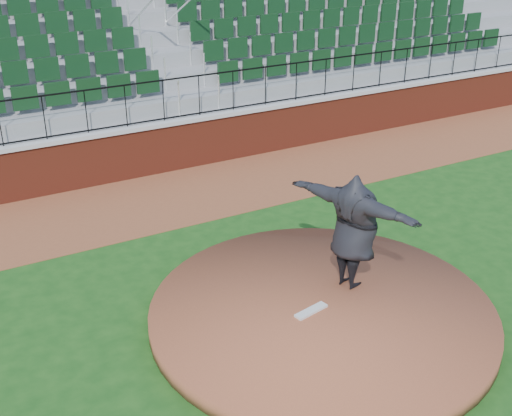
{
  "coord_description": "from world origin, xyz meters",
  "views": [
    {
      "loc": [
        -5.07,
        -7.68,
        6.25
      ],
      "look_at": [
        0.0,
        1.5,
        1.3
      ],
      "focal_mm": 46.22,
      "sensor_mm": 36.0,
      "label": 1
    }
  ],
  "objects": [
    {
      "name": "seating_stands",
      "position": [
        0.0,
        9.72,
        2.3
      ],
      "size": [
        34.0,
        5.1,
        4.6
      ],
      "primitive_type": null,
      "color": "gray",
      "rests_on": "ground"
    },
    {
      "name": "pitchers_mound",
      "position": [
        0.2,
        -0.35,
        0.12
      ],
      "size": [
        5.61,
        5.61,
        0.25
      ],
      "primitive_type": "cylinder",
      "color": "brown",
      "rests_on": "ground"
    },
    {
      "name": "concourse_wall",
      "position": [
        0.0,
        12.52,
        2.75
      ],
      "size": [
        34.0,
        0.5,
        5.5
      ],
      "primitive_type": "cube",
      "color": "maroon",
      "rests_on": "ground"
    },
    {
      "name": "pitcher",
      "position": [
        1.01,
        -0.01,
        1.27
      ],
      "size": [
        1.41,
        2.59,
        2.03
      ],
      "primitive_type": "imported",
      "rotation": [
        0.0,
        0.0,
        1.88
      ],
      "color": "black",
      "rests_on": "pitchers_mound"
    },
    {
      "name": "pitching_rubber",
      "position": [
        -0.04,
        -0.39,
        0.27
      ],
      "size": [
        0.63,
        0.27,
        0.04
      ],
      "primitive_type": "cube",
      "rotation": [
        0.0,
        0.0,
        0.2
      ],
      "color": "silver",
      "rests_on": "pitchers_mound"
    },
    {
      "name": "warning_track",
      "position": [
        0.0,
        5.4,
        0.01
      ],
      "size": [
        34.0,
        3.2,
        0.01
      ],
      "primitive_type": "cube",
      "color": "brown",
      "rests_on": "ground"
    },
    {
      "name": "field_wall",
      "position": [
        0.0,
        7.0,
        0.6
      ],
      "size": [
        34.0,
        0.35,
        1.2
      ],
      "primitive_type": "cube",
      "color": "maroon",
      "rests_on": "ground"
    },
    {
      "name": "wall_railing",
      "position": [
        0.0,
        7.0,
        1.8
      ],
      "size": [
        34.0,
        0.05,
        1.0
      ],
      "primitive_type": null,
      "color": "black",
      "rests_on": "wall_cap"
    },
    {
      "name": "wall_cap",
      "position": [
        0.0,
        7.0,
        1.25
      ],
      "size": [
        34.0,
        0.45,
        0.1
      ],
      "primitive_type": "cube",
      "color": "#B7B7B7",
      "rests_on": "field_wall"
    },
    {
      "name": "ground",
      "position": [
        0.0,
        0.0,
        0.0
      ],
      "size": [
        90.0,
        90.0,
        0.0
      ],
      "primitive_type": "plane",
      "color": "#174313",
      "rests_on": "ground"
    }
  ]
}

